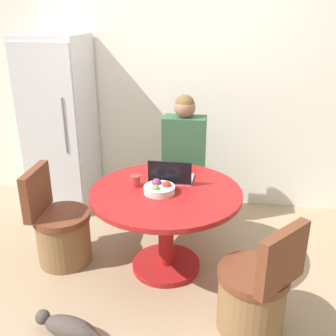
{
  "coord_description": "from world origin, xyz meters",
  "views": [
    {
      "loc": [
        0.46,
        -2.51,
        2.04
      ],
      "look_at": [
        -0.01,
        0.35,
        0.87
      ],
      "focal_mm": 42.0,
      "sensor_mm": 36.0,
      "label": 1
    }
  ],
  "objects": [
    {
      "name": "person_seated",
      "position": [
        0.03,
        1.07,
        0.72
      ],
      "size": [
        0.4,
        0.37,
        1.32
      ],
      "rotation": [
        0.0,
        0.0,
        3.14
      ],
      "color": "#2D2D38",
      "rests_on": "ground_plane"
    },
    {
      "name": "fruit_bowl",
      "position": [
        -0.06,
        0.2,
        0.76
      ],
      "size": [
        0.24,
        0.24,
        0.1
      ],
      "color": "beige",
      "rests_on": "dining_table"
    },
    {
      "name": "laptop",
      "position": [
        0.0,
        0.43,
        0.76
      ],
      "size": [
        0.35,
        0.23,
        0.2
      ],
      "rotation": [
        0.0,
        0.0,
        3.14
      ],
      "color": "#B7B7BC",
      "rests_on": "dining_table"
    },
    {
      "name": "chair_left_side",
      "position": [
        -0.92,
        0.21,
        0.28
      ],
      "size": [
        0.48,
        0.48,
        0.85
      ],
      "rotation": [
        0.0,
        0.0,
        1.61
      ],
      "color": "brown",
      "rests_on": "ground_plane"
    },
    {
      "name": "dining_table",
      "position": [
        -0.01,
        0.25,
        0.53
      ],
      "size": [
        1.2,
        1.2,
        0.72
      ],
      "color": "maroon",
      "rests_on": "ground_plane"
    },
    {
      "name": "cat",
      "position": [
        -0.53,
        -0.62,
        0.08
      ],
      "size": [
        0.53,
        0.23,
        0.16
      ],
      "rotation": [
        0.0,
        0.0,
        2.95
      ],
      "color": "#473D38",
      "rests_on": "ground_plane"
    },
    {
      "name": "coffee_cup",
      "position": [
        -0.27,
        0.29,
        0.77
      ],
      "size": [
        0.08,
        0.08,
        0.09
      ],
      "color": "#B2332D",
      "rests_on": "dining_table"
    },
    {
      "name": "ground_plane",
      "position": [
        0.0,
        0.0,
        0.0
      ],
      "size": [
        12.0,
        12.0,
        0.0
      ],
      "primitive_type": "plane",
      "color": "#9E8466"
    },
    {
      "name": "refrigerator",
      "position": [
        -1.32,
        1.26,
        0.91
      ],
      "size": [
        0.63,
        0.63,
        1.83
      ],
      "color": "silver",
      "rests_on": "ground_plane"
    },
    {
      "name": "wall_back",
      "position": [
        0.0,
        1.62,
        1.3
      ],
      "size": [
        7.0,
        0.06,
        2.6
      ],
      "color": "silver",
      "rests_on": "ground_plane"
    },
    {
      "name": "chair_near_right_corner",
      "position": [
        0.68,
        -0.33,
        0.28
      ],
      "size": [
        0.55,
        0.55,
        0.85
      ],
      "rotation": [
        0.0,
        0.0,
        -2.27
      ],
      "color": "brown",
      "rests_on": "ground_plane"
    }
  ]
}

